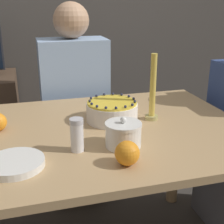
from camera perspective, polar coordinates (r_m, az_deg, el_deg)
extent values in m
cube|color=tan|center=(1.32, -3.11, -3.77)|extent=(1.30, 0.91, 0.03)
cylinder|color=tan|center=(2.00, 11.42, -7.15)|extent=(0.07, 0.07, 0.71)
cylinder|color=white|center=(1.39, 0.00, 0.00)|extent=(0.23, 0.23, 0.08)
cylinder|color=yellow|center=(1.37, 0.00, 1.73)|extent=(0.22, 0.22, 0.01)
sphere|color=#23284C|center=(1.40, 3.97, 2.45)|extent=(0.01, 0.01, 0.01)
sphere|color=#23284C|center=(1.43, 3.10, 2.90)|extent=(0.01, 0.01, 0.01)
sphere|color=#23284C|center=(1.46, 1.76, 3.20)|extent=(0.01, 0.01, 0.01)
sphere|color=#23284C|center=(1.47, 0.17, 3.32)|extent=(0.01, 0.01, 0.01)
sphere|color=#23284C|center=(1.46, -1.45, 3.24)|extent=(0.01, 0.01, 0.01)
sphere|color=#23284C|center=(1.44, -2.86, 2.98)|extent=(0.01, 0.01, 0.01)
sphere|color=#23284C|center=(1.41, -3.84, 2.55)|extent=(0.01, 0.01, 0.01)
sphere|color=#23284C|center=(1.37, -4.20, 2.04)|extent=(0.01, 0.01, 0.01)
sphere|color=#23284C|center=(1.33, -3.84, 1.51)|extent=(0.01, 0.01, 0.01)
sphere|color=#23284C|center=(1.30, -2.76, 1.06)|extent=(0.01, 0.01, 0.01)
sphere|color=#23284C|center=(1.28, -1.12, 0.79)|extent=(0.01, 0.01, 0.01)
sphere|color=#23284C|center=(1.28, 0.75, 0.76)|extent=(0.01, 0.01, 0.01)
sphere|color=#23284C|center=(1.29, 2.46, 0.99)|extent=(0.01, 0.01, 0.01)
sphere|color=#23284C|center=(1.32, 3.67, 1.40)|extent=(0.01, 0.01, 0.01)
sphere|color=#23284C|center=(1.36, 4.19, 1.93)|extent=(0.01, 0.01, 0.01)
cylinder|color=white|center=(1.15, 2.07, -4.43)|extent=(0.13, 0.13, 0.08)
cylinder|color=white|center=(1.13, 2.10, -2.31)|extent=(0.13, 0.13, 0.01)
sphere|color=white|center=(1.12, 2.11, -1.46)|extent=(0.02, 0.02, 0.02)
cylinder|color=white|center=(1.12, -6.41, -4.62)|extent=(0.05, 0.05, 0.11)
cylinder|color=silver|center=(1.09, -6.54, -1.68)|extent=(0.05, 0.05, 0.02)
cylinder|color=white|center=(1.08, -17.30, -9.33)|extent=(0.19, 0.19, 0.01)
cylinder|color=white|center=(1.07, -17.34, -8.96)|extent=(0.19, 0.19, 0.01)
cylinder|color=white|center=(1.07, -17.38, -8.58)|extent=(0.19, 0.19, 0.01)
cylinder|color=tan|center=(1.43, 7.23, -0.95)|extent=(0.06, 0.06, 0.02)
cylinder|color=gold|center=(1.38, 7.50, 4.83)|extent=(0.03, 0.03, 0.28)
sphere|color=orange|center=(1.02, 2.79, -7.52)|extent=(0.08, 0.08, 0.08)
cube|color=#473D33|center=(2.12, -6.39, -9.14)|extent=(0.34, 0.34, 0.45)
cube|color=#99B7E0|center=(1.92, -6.98, 4.47)|extent=(0.40, 0.24, 0.58)
sphere|color=tan|center=(1.86, -7.50, 16.30)|extent=(0.21, 0.21, 0.21)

